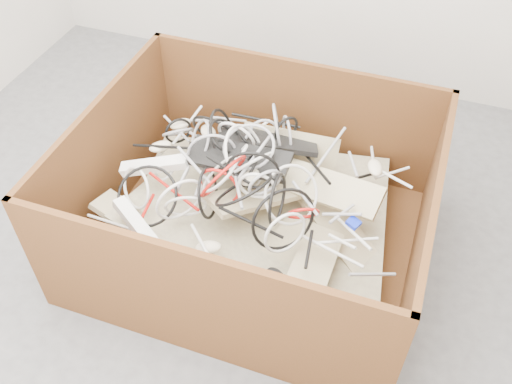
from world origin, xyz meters
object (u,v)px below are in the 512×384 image
(power_strip_left, at_px, (154,165))
(vga_plug, at_px, (353,223))
(power_strip_right, at_px, (137,224))
(cardboard_box, at_px, (250,221))

(power_strip_left, bearing_deg, vga_plug, -14.87)
(power_strip_right, distance_m, vga_plug, 0.79)
(cardboard_box, distance_m, vga_plug, 0.48)
(power_strip_left, relative_size, vga_plug, 6.27)
(cardboard_box, bearing_deg, power_strip_right, -136.22)
(cardboard_box, xyz_separation_m, power_strip_left, (-0.38, -0.04, 0.23))
(cardboard_box, relative_size, vga_plug, 29.44)
(power_strip_left, height_order, power_strip_right, power_strip_left)
(power_strip_left, bearing_deg, power_strip_right, -91.11)
(power_strip_left, height_order, vga_plug, power_strip_left)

